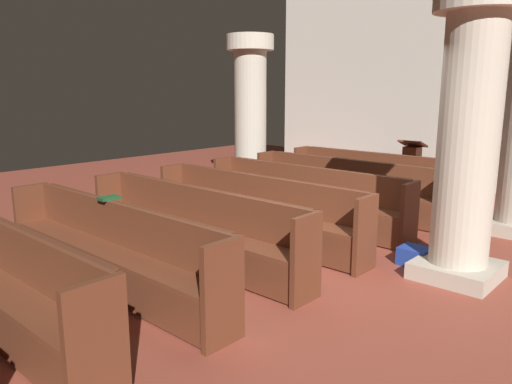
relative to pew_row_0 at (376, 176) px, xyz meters
name	(u,v)px	position (x,y,z in m)	size (l,w,h in m)	color
ground_plane	(293,266)	(1.00, -3.75, -0.47)	(19.20, 19.20, 0.00)	brown
back_wall	(484,79)	(1.00, 2.33, 1.78)	(10.00, 0.16, 4.50)	beige
pew_row_0	(376,176)	(0.00, 0.00, 0.00)	(3.48, 0.46, 0.89)	brown
pew_row_1	(344,185)	(0.00, -1.11, 0.00)	(3.48, 0.46, 0.89)	brown
pew_row_2	(304,195)	(0.00, -2.22, 0.00)	(3.48, 0.47, 0.89)	brown
pew_row_3	(255,208)	(0.00, -3.33, 0.00)	(3.48, 0.46, 0.89)	brown
pew_row_4	(192,224)	(0.00, -4.44, 0.00)	(3.48, 0.46, 0.89)	brown
pew_row_5	(109,245)	(0.00, -5.55, 0.00)	(3.48, 0.47, 0.89)	brown
pillar_far_side	(250,111)	(-2.51, -0.72, 1.15)	(0.94, 0.94, 3.11)	#B6AD9A
pillar_aisle_rear	(469,131)	(2.56, -2.81, 1.15)	(0.90, 0.90, 3.11)	#B6AD9A
lectern	(411,172)	(0.19, 1.03, -0.02)	(0.48, 0.45, 1.08)	#562B1A
hymn_book	(109,198)	(-0.26, -5.37, 0.43)	(0.14, 0.22, 0.03)	#194723
kneeler_box_blue	(415,256)	(2.03, -2.73, -0.37)	(0.34, 0.30, 0.21)	navy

